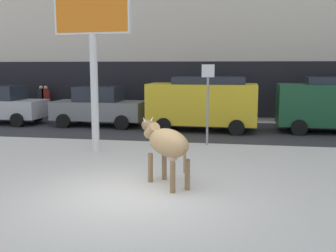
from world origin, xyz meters
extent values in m
plane|color=silver|center=(0.00, 0.00, 0.00)|extent=(120.00, 120.00, 0.00)
cube|color=#333338|center=(0.00, 8.88, 0.00)|extent=(60.00, 5.60, 0.01)
cube|color=beige|center=(0.00, 15.38, 6.50)|extent=(44.00, 6.00, 13.00)
cube|color=black|center=(0.00, 12.33, 1.60)|extent=(43.12, 0.10, 2.80)
ellipsoid|color=tan|center=(0.71, 0.78, 1.02)|extent=(1.39, 1.44, 0.64)
cylinder|color=olive|center=(0.24, 1.01, 0.35)|extent=(0.12, 0.12, 0.70)
cylinder|color=olive|center=(0.53, 1.27, 0.35)|extent=(0.12, 0.12, 0.70)
cylinder|color=olive|center=(0.90, 0.29, 0.35)|extent=(0.12, 0.12, 0.70)
cylinder|color=olive|center=(1.19, 0.55, 0.35)|extent=(0.12, 0.12, 0.70)
cylinder|color=tan|center=(0.21, 1.34, 1.20)|extent=(0.51, 0.53, 0.44)
ellipsoid|color=olive|center=(0.06, 1.50, 1.30)|extent=(0.47, 0.49, 0.28)
cone|color=beige|center=(0.00, 1.39, 1.46)|extent=(0.12, 0.12, 0.15)
cone|color=beige|center=(0.17, 1.54, 1.46)|extent=(0.12, 0.12, 0.15)
cylinder|color=olive|center=(1.16, 0.29, 0.77)|extent=(0.06, 0.06, 0.60)
ellipsoid|color=beige|center=(0.83, 0.65, 0.72)|extent=(0.37, 0.37, 0.20)
cylinder|color=silver|center=(-2.26, 4.06, 1.90)|extent=(0.24, 0.24, 3.80)
cube|color=silver|center=(-2.26, 4.06, 4.65)|extent=(2.53, 0.43, 1.82)
cube|color=orange|center=(-2.26, 4.03, 4.65)|extent=(2.40, 0.38, 1.70)
cube|color=#B7BABF|center=(-9.00, 9.38, 0.74)|extent=(4.22, 1.82, 0.84)
cube|color=#1E232D|center=(-9.00, 9.38, 1.50)|extent=(2.02, 1.58, 0.68)
cylinder|color=black|center=(-7.63, 10.24, 0.32)|extent=(0.64, 0.23, 0.64)
cylinder|color=black|center=(-7.65, 8.48, 0.32)|extent=(0.64, 0.23, 0.64)
cube|color=slate|center=(-4.06, 9.42, 0.74)|extent=(4.22, 1.82, 0.84)
cube|color=#1E232D|center=(-4.06, 9.42, 1.50)|extent=(2.02, 1.58, 0.68)
cylinder|color=black|center=(-2.68, 10.28, 0.32)|extent=(0.64, 0.23, 0.64)
cylinder|color=black|center=(-2.71, 8.52, 0.32)|extent=(0.64, 0.23, 0.64)
cylinder|color=black|center=(-5.41, 10.32, 0.32)|extent=(0.64, 0.23, 0.64)
cylinder|color=black|center=(-5.44, 8.56, 0.32)|extent=(0.64, 0.23, 0.64)
cube|color=gold|center=(0.77, 8.90, 1.17)|extent=(4.63, 1.97, 1.70)
cube|color=#1E232D|center=(1.07, 8.89, 2.17)|extent=(3.02, 1.71, 0.30)
cylinder|color=black|center=(2.28, 9.83, 0.32)|extent=(0.64, 0.23, 0.64)
cylinder|color=black|center=(2.25, 7.93, 0.32)|extent=(0.64, 0.23, 0.64)
cylinder|color=black|center=(-0.71, 9.87, 0.32)|extent=(0.64, 0.23, 0.64)
cylinder|color=black|center=(-0.74, 7.97, 0.32)|extent=(0.64, 0.23, 0.64)
cube|color=#194C2D|center=(6.24, 9.30, 1.17)|extent=(4.63, 1.97, 1.70)
cylinder|color=black|center=(4.76, 10.28, 0.32)|extent=(0.64, 0.23, 0.64)
cylinder|color=black|center=(4.73, 8.38, 0.32)|extent=(0.64, 0.23, 0.64)
cylinder|color=#282833|center=(-7.86, 11.78, 0.44)|extent=(0.24, 0.24, 0.88)
cube|color=maroon|center=(-7.86, 11.78, 1.20)|extent=(0.36, 0.22, 0.64)
sphere|color=tan|center=(-7.86, 11.78, 1.63)|extent=(0.20, 0.20, 0.20)
cylinder|color=#282833|center=(-8.14, 11.78, 0.44)|extent=(0.24, 0.24, 0.88)
cube|color=#232328|center=(-8.14, 11.78, 1.20)|extent=(0.36, 0.22, 0.64)
sphere|color=tan|center=(-8.14, 11.78, 1.63)|extent=(0.20, 0.20, 0.20)
cylinder|color=#282833|center=(-4.43, 11.78, 0.44)|extent=(0.24, 0.24, 0.88)
cube|color=brown|center=(-4.43, 11.78, 1.20)|extent=(0.36, 0.22, 0.64)
sphere|color=tan|center=(-4.43, 11.78, 1.63)|extent=(0.20, 0.20, 0.20)
cylinder|color=gray|center=(1.23, 5.78, 1.20)|extent=(0.08, 0.08, 2.40)
cube|color=silver|center=(1.23, 5.78, 2.60)|extent=(0.44, 0.04, 0.44)
camera|label=1|loc=(2.24, -7.99, 2.75)|focal=42.28mm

